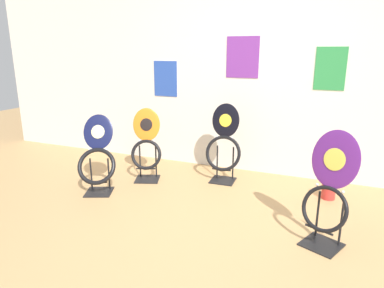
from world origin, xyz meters
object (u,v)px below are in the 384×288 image
at_px(toilet_seat_display_orange_sun, 146,147).
at_px(paint_can, 329,190).
at_px(toilet_seat_display_jazz_black, 224,147).
at_px(toilet_seat_display_navy_moon, 97,160).
at_px(toilet_seat_display_purple_note, 329,191).

bearing_deg(toilet_seat_display_orange_sun, paint_can, 6.84).
xyz_separation_m(toilet_seat_display_jazz_black, toilet_seat_display_navy_moon, (-1.16, -0.84, -0.05)).
distance_m(toilet_seat_display_orange_sun, toilet_seat_display_purple_note, 2.15).
height_order(toilet_seat_display_jazz_black, paint_can, toilet_seat_display_jazz_black).
bearing_deg(toilet_seat_display_navy_moon, paint_can, 18.53).
bearing_deg(paint_can, toilet_seat_display_purple_note, -90.52).
relative_size(toilet_seat_display_navy_moon, toilet_seat_display_purple_note, 0.89).
height_order(toilet_seat_display_navy_moon, toilet_seat_display_orange_sun, toilet_seat_display_orange_sun).
relative_size(toilet_seat_display_navy_moon, toilet_seat_display_orange_sun, 0.97).
bearing_deg(toilet_seat_display_purple_note, toilet_seat_display_orange_sun, 160.65).
bearing_deg(paint_can, toilet_seat_display_orange_sun, -173.16).
distance_m(toilet_seat_display_jazz_black, toilet_seat_display_purple_note, 1.55).
xyz_separation_m(toilet_seat_display_orange_sun, paint_can, (2.04, 0.24, -0.31)).
distance_m(toilet_seat_display_purple_note, paint_can, 1.03).
distance_m(toilet_seat_display_navy_moon, toilet_seat_display_orange_sun, 0.62).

